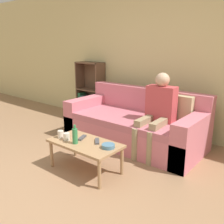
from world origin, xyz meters
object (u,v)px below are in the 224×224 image
at_px(cup_far, 67,137).
at_px(tv_remote_0, 97,141).
at_px(snack_bowl, 108,146).
at_px(couch, 135,125).
at_px(coffee_table, 85,145).
at_px(bookshelf, 91,97).
at_px(tv_remote_1, 82,138).
at_px(bottle, 75,136).
at_px(person_adult, 158,108).
at_px(cup_near, 61,134).

distance_m(cup_far, tv_remote_0, 0.39).
distance_m(cup_far, snack_bowl, 0.57).
xyz_separation_m(couch, coffee_table, (0.04, -1.14, 0.05)).
relative_size(couch, bookshelf, 1.84).
bearing_deg(couch, bookshelf, 158.83).
relative_size(couch, tv_remote_1, 12.21).
bearing_deg(bottle, person_adult, 67.69).
distance_m(tv_remote_1, bottle, 0.19).
bearing_deg(coffee_table, bottle, -122.41).
distance_m(coffee_table, cup_far, 0.26).
relative_size(person_adult, cup_near, 12.01).
height_order(tv_remote_0, snack_bowl, snack_bowl).
height_order(bookshelf, tv_remote_1, bookshelf).
relative_size(cup_far, bottle, 0.40).
xyz_separation_m(cup_near, bottle, (0.28, -0.01, 0.05)).
bearing_deg(couch, bottle, -91.16).
xyz_separation_m(couch, tv_remote_1, (-0.08, -1.07, 0.10)).
bearing_deg(snack_bowl, bottle, -159.24).
height_order(bookshelf, snack_bowl, bookshelf).
bearing_deg(couch, tv_remote_0, -81.86).
bearing_deg(tv_remote_0, tv_remote_1, 145.66).
relative_size(snack_bowl, bottle, 0.65).
bearing_deg(tv_remote_1, person_adult, 40.68).
xyz_separation_m(person_adult, tv_remote_1, (-0.52, -0.98, -0.28)).
bearing_deg(couch, person_adult, -11.25).
bearing_deg(snack_bowl, cup_far, -165.27).
bearing_deg(person_adult, cup_near, -126.19).
xyz_separation_m(cup_near, snack_bowl, (0.67, 0.14, -0.03)).
bearing_deg(tv_remote_0, coffee_table, 178.61).
bearing_deg(person_adult, coffee_table, -113.96).
bearing_deg(person_adult, bottle, -115.04).
bearing_deg(person_adult, bookshelf, 158.28).
relative_size(couch, tv_remote_0, 13.70).
height_order(cup_far, bottle, bottle).
relative_size(couch, coffee_table, 2.38).
bearing_deg(snack_bowl, tv_remote_0, 167.01).
bearing_deg(snack_bowl, couch, 108.66).
bearing_deg(cup_far, person_adult, 61.19).
height_order(cup_near, cup_far, cup_near).
distance_m(cup_near, tv_remote_1, 0.28).
xyz_separation_m(bookshelf, cup_near, (1.20, -1.81, -0.01)).
bearing_deg(tv_remote_0, cup_far, 167.22).
distance_m(coffee_table, tv_remote_1, 0.14).
bearing_deg(cup_near, coffee_table, 14.73).
distance_m(couch, bottle, 1.25).
distance_m(couch, tv_remote_1, 1.08).
distance_m(couch, bookshelf, 1.62).
distance_m(cup_far, bottle, 0.17).
relative_size(coffee_table, cup_near, 9.44).
height_order(coffee_table, tv_remote_1, tv_remote_1).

